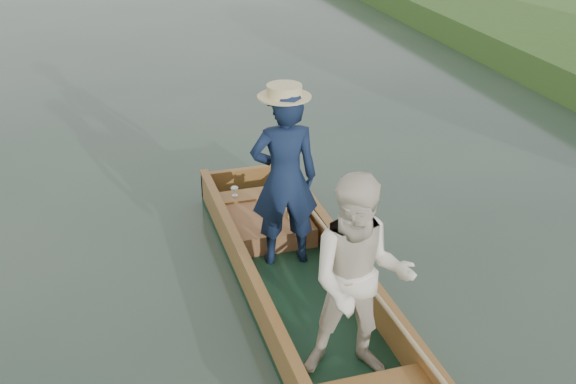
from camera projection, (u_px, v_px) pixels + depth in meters
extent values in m
plane|color=#283D30|center=(306.00, 305.00, 7.03)|extent=(120.00, 120.00, 0.00)
cube|color=#13311D|center=(306.00, 302.00, 7.01)|extent=(1.10, 5.00, 0.08)
cube|color=#A16A31|center=(255.00, 293.00, 6.79)|extent=(0.08, 5.00, 0.32)
cube|color=#A16A31|center=(356.00, 276.00, 7.05)|extent=(0.08, 5.00, 0.32)
cube|color=#A16A31|center=(245.00, 180.00, 9.03)|extent=(1.10, 0.08, 0.32)
cube|color=#A16A31|center=(254.00, 277.00, 6.71)|extent=(0.10, 5.00, 0.04)
cube|color=#A16A31|center=(356.00, 261.00, 6.97)|extent=(0.10, 5.00, 0.04)
cube|color=#A16A31|center=(256.00, 195.00, 8.53)|extent=(0.94, 0.30, 0.05)
imported|color=#121E3B|center=(284.00, 179.00, 7.23)|extent=(0.73, 0.53, 1.88)
cylinder|color=beige|center=(284.00, 93.00, 6.83)|extent=(0.52, 0.52, 0.12)
imported|color=silver|center=(360.00, 280.00, 5.66)|extent=(1.03, 0.90, 1.79)
cube|color=#A54635|center=(269.00, 225.00, 8.09)|extent=(0.85, 0.90, 0.22)
sphere|color=tan|center=(294.00, 209.00, 7.98)|extent=(0.18, 0.18, 0.18)
sphere|color=tan|center=(294.00, 198.00, 7.91)|extent=(0.14, 0.14, 0.14)
sphere|color=tan|center=(290.00, 194.00, 7.87)|extent=(0.05, 0.05, 0.05)
sphere|color=tan|center=(299.00, 193.00, 7.90)|extent=(0.05, 0.05, 0.05)
sphere|color=tan|center=(296.00, 202.00, 7.87)|extent=(0.05, 0.05, 0.05)
sphere|color=tan|center=(287.00, 209.00, 7.93)|extent=(0.06, 0.06, 0.06)
sphere|color=tan|center=(301.00, 207.00, 7.98)|extent=(0.06, 0.06, 0.06)
sphere|color=tan|center=(291.00, 217.00, 7.98)|extent=(0.07, 0.07, 0.07)
sphere|color=tan|center=(298.00, 216.00, 8.00)|extent=(0.07, 0.07, 0.07)
cylinder|color=silver|center=(235.00, 195.00, 8.44)|extent=(0.07, 0.07, 0.01)
cylinder|color=silver|center=(235.00, 192.00, 8.43)|extent=(0.01, 0.01, 0.08)
ellipsoid|color=silver|center=(235.00, 188.00, 8.40)|extent=(0.09, 0.09, 0.05)
cylinder|color=tan|center=(358.00, 271.00, 6.73)|extent=(0.04, 4.17, 0.19)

